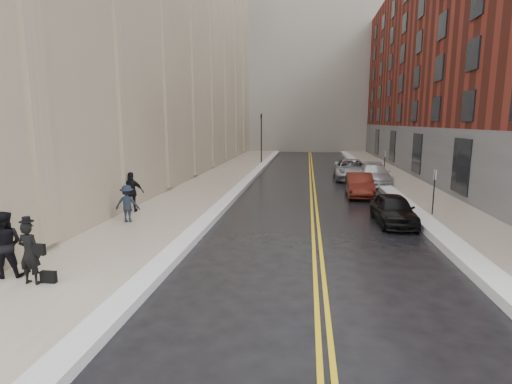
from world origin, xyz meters
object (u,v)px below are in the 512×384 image
(car_silver_far, at_px, (351,169))
(pedestrian_c, at_px, (132,192))
(pedestrian_b, at_px, (127,204))
(car_maroon, at_px, (359,185))
(car_black, at_px, (393,209))
(pedestrian_a, at_px, (5,244))
(pedestrian_main, at_px, (30,253))
(car_silver_near, at_px, (374,174))

(car_silver_far, height_order, pedestrian_c, pedestrian_c)
(pedestrian_b, bearing_deg, car_maroon, -149.79)
(car_black, bearing_deg, car_silver_far, 89.70)
(car_black, distance_m, pedestrian_a, 14.35)
(car_silver_far, relative_size, pedestrian_main, 3.27)
(car_silver_far, height_order, pedestrian_b, pedestrian_b)
(car_silver_far, distance_m, pedestrian_a, 24.61)
(pedestrian_main, relative_size, pedestrian_c, 0.89)
(car_maroon, relative_size, pedestrian_b, 2.59)
(car_maroon, bearing_deg, car_silver_near, 72.86)
(pedestrian_b, xyz_separation_m, pedestrian_c, (-0.65, 1.89, 0.15))
(car_black, height_order, pedestrian_main, pedestrian_main)
(pedestrian_a, xyz_separation_m, pedestrian_c, (-0.03, 8.15, 0.02))
(car_silver_near, xyz_separation_m, pedestrian_c, (-12.93, -11.02, 0.38))
(car_maroon, bearing_deg, car_silver_far, 89.34)
(car_silver_far, bearing_deg, pedestrian_b, -124.43)
(car_maroon, distance_m, pedestrian_b, 13.46)
(car_silver_near, bearing_deg, car_maroon, -108.41)
(car_silver_far, relative_size, pedestrian_a, 2.98)
(car_silver_near, bearing_deg, pedestrian_b, -133.27)
(car_maroon, bearing_deg, car_black, -82.81)
(car_silver_near, bearing_deg, car_silver_far, 117.67)
(car_maroon, relative_size, car_silver_near, 0.83)
(car_black, distance_m, pedestrian_main, 13.74)
(car_silver_near, height_order, pedestrian_a, pedestrian_a)
(pedestrian_main, xyz_separation_m, pedestrian_b, (-0.38, 6.63, -0.05))
(pedestrian_main, distance_m, pedestrian_b, 6.64)
(car_maroon, bearing_deg, pedestrian_c, -149.37)
(car_black, height_order, pedestrian_b, pedestrian_b)
(car_silver_near, relative_size, pedestrian_c, 2.61)
(car_silver_near, distance_m, pedestrian_b, 17.82)
(car_silver_far, height_order, pedestrian_main, pedestrian_main)
(pedestrian_b, bearing_deg, pedestrian_main, 86.06)
(pedestrian_a, bearing_deg, pedestrian_c, -106.84)
(car_silver_near, distance_m, pedestrian_a, 23.11)
(car_black, distance_m, pedestrian_b, 11.45)
(pedestrian_main, distance_m, pedestrian_c, 8.58)
(pedestrian_b, distance_m, pedestrian_c, 2.01)
(car_maroon, xyz_separation_m, pedestrian_a, (-11.30, -14.45, 0.40))
(pedestrian_a, xyz_separation_m, pedestrian_b, (0.62, 6.26, -0.13))
(pedestrian_a, relative_size, pedestrian_c, 0.97)
(car_silver_far, distance_m, pedestrian_main, 24.49)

